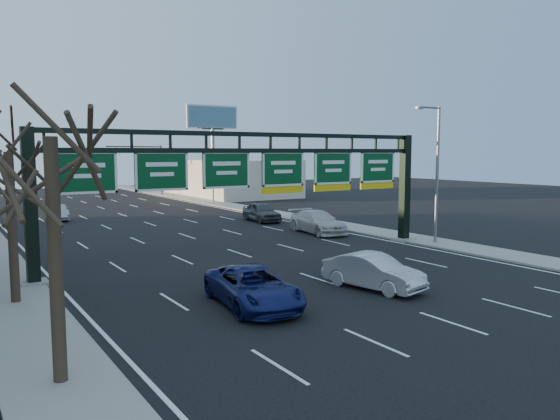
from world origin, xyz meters
TOP-DOWN VIEW (x-y plane):
  - ground at (0.00, 0.00)m, footprint 160.00×160.00m
  - sidewalk_right at (12.80, 20.00)m, footprint 3.00×120.00m
  - lane_markings at (0.00, 20.00)m, footprint 21.60×120.00m
  - sign_gantry at (0.16, 8.00)m, footprint 24.60×1.20m
  - building_right_distant at (20.00, 50.00)m, footprint 12.00×20.00m
  - tree_near at (-12.80, -4.00)m, footprint 3.60×3.60m
  - tree_gantry at (-12.80, 5.00)m, footprint 3.60×3.60m
  - streetlight_near at (12.47, 6.00)m, footprint 2.15×0.22m
  - streetlight_far at (12.47, 40.00)m, footprint 2.15×0.22m
  - billboard_right at (15.00, 44.98)m, footprint 7.00×0.50m
  - traffic_signal_mast at (5.69, 55.00)m, footprint 10.16×0.54m
  - car_blue_suv at (-4.92, -0.34)m, footprint 3.25×5.84m
  - car_silver_sedan at (0.95, -0.81)m, footprint 2.61×4.96m
  - car_white_wagon at (8.91, 14.11)m, footprint 2.83×5.94m
  - car_grey_far at (8.87, 22.37)m, footprint 2.42×5.07m
  - car_silver_distant at (-6.15, 32.74)m, footprint 1.56×4.15m

SIDE VIEW (x-z plane):
  - ground at x=0.00m, z-range 0.00..0.00m
  - lane_markings at x=0.00m, z-range 0.00..0.01m
  - sidewalk_right at x=12.80m, z-range 0.00..0.12m
  - car_silver_distant at x=-6.15m, z-range 0.00..1.35m
  - car_blue_suv at x=-4.92m, z-range 0.00..1.54m
  - car_silver_sedan at x=0.95m, z-range 0.00..1.56m
  - car_grey_far at x=8.87m, z-range 0.00..1.67m
  - car_white_wagon at x=8.91m, z-range 0.00..1.67m
  - building_right_distant at x=20.00m, z-range 0.00..5.00m
  - sign_gantry at x=0.16m, z-range 1.03..8.23m
  - streetlight_near at x=12.47m, z-range 0.58..9.58m
  - streetlight_far at x=12.47m, z-range 0.58..9.58m
  - traffic_signal_mast at x=5.69m, z-range 2.00..9.00m
  - tree_gantry at x=-12.80m, z-range 2.87..11.35m
  - tree_near at x=-12.80m, z-range 3.05..11.91m
  - billboard_right at x=15.00m, z-range 3.06..15.06m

